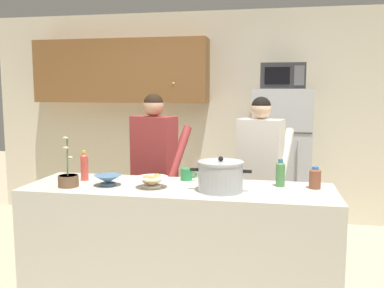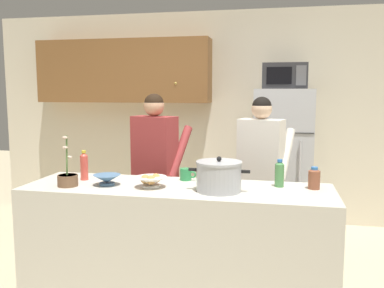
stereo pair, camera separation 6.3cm
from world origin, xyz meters
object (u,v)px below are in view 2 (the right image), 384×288
(bread_bowl, at_px, (151,181))
(bottle_near_edge, at_px, (314,178))
(coffee_mug, at_px, (186,174))
(person_near_pot, at_px, (155,159))
(potted_orchid, at_px, (68,178))
(empty_bowl, at_px, (107,179))
(microwave, at_px, (285,76))
(bottle_far_corner, at_px, (84,166))
(refrigerator, at_px, (282,162))
(person_by_sink, at_px, (261,162))
(cooking_pot, at_px, (219,176))
(bottle_mid_counter, at_px, (279,173))

(bread_bowl, height_order, bottle_near_edge, bottle_near_edge)
(coffee_mug, relative_size, bottle_near_edge, 0.81)
(person_near_pot, height_order, potted_orchid, person_near_pot)
(empty_bowl, bearing_deg, potted_orchid, -162.11)
(bread_bowl, bearing_deg, bottle_near_edge, 9.59)
(microwave, xyz_separation_m, bottle_far_corner, (-1.56, -1.75, -0.75))
(person_near_pot, distance_m, potted_orchid, 0.96)
(refrigerator, distance_m, person_near_pot, 1.63)
(person_by_sink, relative_size, cooking_pot, 3.61)
(bottle_far_corner, bearing_deg, refrigerator, 48.61)
(bread_bowl, bearing_deg, bottle_mid_counter, 13.33)
(refrigerator, xyz_separation_m, bread_bowl, (-0.96, -1.91, 0.15))
(person_near_pot, relative_size, bottle_near_edge, 9.90)
(person_by_sink, height_order, empty_bowl, person_by_sink)
(potted_orchid, bearing_deg, cooking_pot, 3.77)
(cooking_pot, xyz_separation_m, bottle_far_corner, (-1.10, 0.15, 0.01))
(coffee_mug, bearing_deg, empty_bowl, -151.80)
(person_near_pot, height_order, bread_bowl, person_near_pot)
(refrigerator, relative_size, microwave, 3.43)
(refrigerator, bearing_deg, empty_bowl, -124.43)
(coffee_mug, distance_m, bread_bowl, 0.36)
(refrigerator, height_order, microwave, microwave)
(bottle_far_corner, bearing_deg, coffee_mug, 10.93)
(bottle_mid_counter, bearing_deg, person_by_sink, 102.78)
(person_near_pot, height_order, bottle_far_corner, person_near_pot)
(coffee_mug, xyz_separation_m, bottle_near_edge, (0.97, -0.10, 0.03))
(cooking_pot, xyz_separation_m, potted_orchid, (-1.13, -0.07, -0.05))
(refrigerator, bearing_deg, bottle_far_corner, -131.39)
(person_near_pot, relative_size, person_by_sink, 1.02)
(coffee_mug, distance_m, bottle_far_corner, 0.81)
(microwave, relative_size, potted_orchid, 1.26)
(bread_bowl, bearing_deg, person_by_sink, 51.27)
(refrigerator, xyz_separation_m, coffee_mug, (-0.76, -1.62, 0.14))
(person_near_pot, distance_m, bread_bowl, 0.81)
(refrigerator, xyz_separation_m, bottle_near_edge, (0.21, -1.72, 0.18))
(empty_bowl, height_order, bottle_far_corner, bottle_far_corner)
(microwave, distance_m, bottle_near_edge, 1.88)
(coffee_mug, xyz_separation_m, bread_bowl, (-0.20, -0.30, 0.00))
(cooking_pot, relative_size, empty_bowl, 2.10)
(refrigerator, bearing_deg, person_near_pot, -135.93)
(microwave, bearing_deg, potted_orchid, -128.70)
(person_near_pot, bearing_deg, potted_orchid, -115.62)
(refrigerator, distance_m, bottle_near_edge, 1.74)
(coffee_mug, bearing_deg, person_by_sink, 49.19)
(microwave, bearing_deg, person_by_sink, -102.11)
(bottle_near_edge, bearing_deg, refrigerator, 96.92)
(microwave, height_order, bottle_near_edge, microwave)
(refrigerator, height_order, coffee_mug, refrigerator)
(cooking_pot, bearing_deg, potted_orchid, -176.23)
(empty_bowl, relative_size, bottle_near_edge, 1.28)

